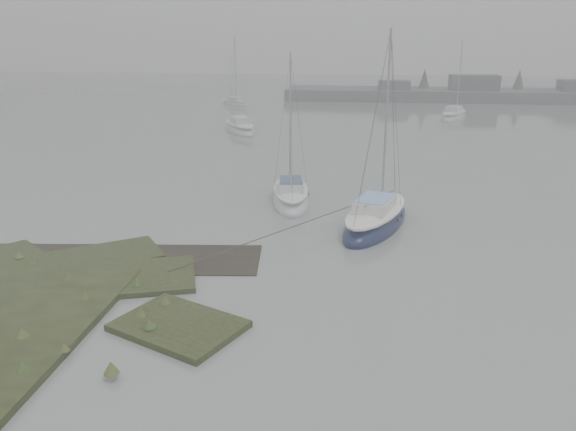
# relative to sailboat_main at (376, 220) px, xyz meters

# --- Properties ---
(ground) EXTENTS (160.00, 160.00, 0.00)m
(ground) POSITION_rel_sailboat_main_xyz_m (-6.42, 20.51, -0.28)
(ground) COLOR gray
(ground) RESTS_ON ground
(far_shoreline) EXTENTS (60.00, 8.00, 4.15)m
(far_shoreline) POSITION_rel_sailboat_main_xyz_m (20.42, 52.41, 0.57)
(far_shoreline) COLOR #4C4F51
(far_shoreline) RESTS_ON ground
(sailboat_main) EXTENTS (4.08, 6.81, 9.13)m
(sailboat_main) POSITION_rel_sailboat_main_xyz_m (0.00, 0.00, 0.00)
(sailboat_main) COLOR #0D1434
(sailboat_main) RESTS_ON ground
(sailboat_white) EXTENTS (2.70, 5.86, 7.97)m
(sailboat_white) POSITION_rel_sailboat_main_xyz_m (-4.23, 3.42, -0.04)
(sailboat_white) COLOR silver
(sailboat_white) RESTS_ON ground
(sailboat_far_a) EXTENTS (4.65, 6.40, 8.70)m
(sailboat_far_a) POSITION_rel_sailboat_main_xyz_m (-11.26, 24.39, -0.01)
(sailboat_far_a) COLOR #ABAFB4
(sailboat_far_a) RESTS_ON ground
(sailboat_far_b) EXTENTS (4.16, 6.13, 8.26)m
(sailboat_far_b) POSITION_rel_sailboat_main_xyz_m (8.76, 35.03, -0.03)
(sailboat_far_b) COLOR #AFB4B8
(sailboat_far_b) RESTS_ON ground
(sailboat_far_c) EXTENTS (4.36, 4.14, 6.39)m
(sailboat_far_c) POSITION_rel_sailboat_main_xyz_m (-15.94, 43.81, -0.08)
(sailboat_far_c) COLOR silver
(sailboat_far_c) RESTS_ON ground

